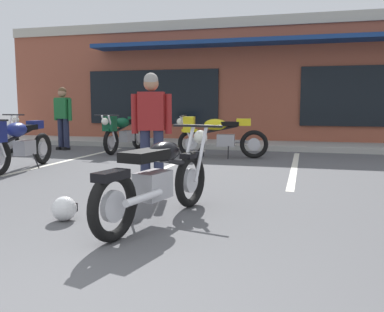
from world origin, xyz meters
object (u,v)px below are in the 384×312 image
object	(u,v)px
motorcycle_black_cruiser	(217,135)
helmet_on_pavement	(64,209)
motorcycle_foreground_classic	(159,178)
motorcycle_silver_naked	(18,142)
person_in_black_shirt	(63,114)
motorcycle_red_sportbike	(123,132)
person_in_shorts_foreground	(152,123)

from	to	relation	value
motorcycle_black_cruiser	helmet_on_pavement	bearing A→B (deg)	-94.88
motorcycle_foreground_classic	motorcycle_silver_naked	distance (m)	4.47
motorcycle_foreground_classic	helmet_on_pavement	world-z (taller)	motorcycle_foreground_classic
motorcycle_foreground_classic	motorcycle_black_cruiser	world-z (taller)	same
motorcycle_foreground_classic	motorcycle_black_cruiser	size ratio (longest dim) A/B	0.99
motorcycle_black_cruiser	helmet_on_pavement	xyz separation A→B (m)	(-0.48, -5.60, -0.40)
motorcycle_foreground_classic	person_in_black_shirt	xyz separation A→B (m)	(-4.85, 5.93, 0.49)
motorcycle_silver_naked	person_in_black_shirt	world-z (taller)	person_in_black_shirt
motorcycle_foreground_classic	person_in_black_shirt	bearing A→B (deg)	129.24
motorcycle_red_sportbike	person_in_shorts_foreground	distance (m)	4.65
motorcycle_red_sportbike	motorcycle_silver_naked	world-z (taller)	same
helmet_on_pavement	motorcycle_black_cruiser	bearing A→B (deg)	85.12
motorcycle_silver_naked	person_in_shorts_foreground	distance (m)	3.06
helmet_on_pavement	person_in_shorts_foreground	bearing A→B (deg)	83.42
motorcycle_red_sportbike	person_in_black_shirt	distance (m)	1.87
motorcycle_red_sportbike	helmet_on_pavement	xyz separation A→B (m)	(2.06, -6.03, -0.40)
motorcycle_red_sportbike	person_in_black_shirt	world-z (taller)	person_in_black_shirt
motorcycle_red_sportbike	helmet_on_pavement	world-z (taller)	motorcycle_red_sportbike
person_in_black_shirt	person_in_shorts_foreground	bearing A→B (deg)	-45.43
motorcycle_black_cruiser	person_in_shorts_foreground	size ratio (longest dim) A/B	1.26
motorcycle_red_sportbike	motorcycle_black_cruiser	world-z (taller)	same
motorcycle_silver_naked	motorcycle_foreground_classic	bearing A→B (deg)	-34.91
motorcycle_foreground_classic	person_in_shorts_foreground	xyz separation A→B (m)	(-0.74, 1.76, 0.49)
person_in_black_shirt	motorcycle_black_cruiser	bearing A→B (deg)	-7.57
motorcycle_foreground_classic	person_in_black_shirt	distance (m)	7.68
motorcycle_red_sportbike	person_in_shorts_foreground	bearing A→B (deg)	-60.30
motorcycle_black_cruiser	helmet_on_pavement	size ratio (longest dim) A/B	8.11
motorcycle_foreground_classic	person_in_shorts_foreground	size ratio (longest dim) A/B	1.24
motorcycle_red_sportbike	motorcycle_black_cruiser	bearing A→B (deg)	-9.58
person_in_black_shirt	person_in_shorts_foreground	world-z (taller)	same
motorcycle_foreground_classic	motorcycle_black_cruiser	distance (m)	5.38
motorcycle_silver_naked	person_in_black_shirt	xyz separation A→B (m)	(-1.18, 3.38, 0.42)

